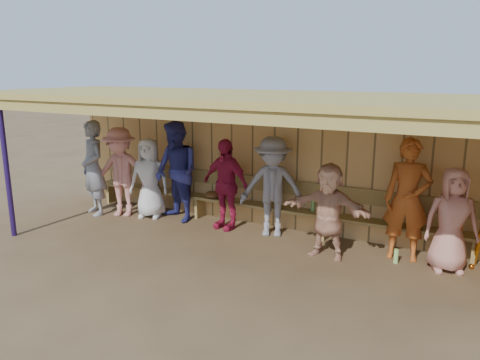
% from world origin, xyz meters
% --- Properties ---
extents(ground, '(90.00, 90.00, 0.00)m').
position_xyz_m(ground, '(0.00, 0.00, 0.00)').
color(ground, brown).
rests_on(ground, ground).
extents(player_a, '(0.82, 0.69, 1.90)m').
position_xyz_m(player_a, '(-3.28, 0.25, 0.95)').
color(player_a, gray).
rests_on(player_a, ground).
extents(player_b, '(0.89, 0.72, 1.58)m').
position_xyz_m(player_b, '(-2.18, 0.63, 0.79)').
color(player_b, silver).
rests_on(player_b, ground).
extents(player_c, '(1.14, 1.03, 1.93)m').
position_xyz_m(player_c, '(-1.56, 0.70, 0.96)').
color(player_c, navy).
rests_on(player_c, ground).
extents(player_d, '(1.03, 0.55, 1.67)m').
position_xyz_m(player_d, '(-0.52, 0.75, 0.83)').
color(player_d, '#AF1C3F').
rests_on(player_d, ground).
extents(player_e, '(1.29, 1.00, 1.75)m').
position_xyz_m(player_e, '(0.39, 0.81, 0.88)').
color(player_e, gray).
rests_on(player_e, ground).
extents(player_f, '(1.40, 0.49, 1.49)m').
position_xyz_m(player_f, '(1.56, 0.32, 0.74)').
color(player_f, tan).
rests_on(player_f, ground).
extents(player_g, '(0.73, 0.52, 1.88)m').
position_xyz_m(player_g, '(2.63, 0.81, 0.94)').
color(player_g, '#AA4D1B').
rests_on(player_g, ground).
extents(player_h, '(0.87, 0.72, 1.53)m').
position_xyz_m(player_h, '(3.28, 0.64, 0.77)').
color(player_h, tan).
rests_on(player_h, ground).
extents(player_extra, '(1.29, 0.98, 1.78)m').
position_xyz_m(player_extra, '(-2.73, 0.43, 0.89)').
color(player_extra, tan).
rests_on(player_extra, ground).
extents(dugout_structure, '(8.80, 3.20, 2.50)m').
position_xyz_m(dugout_structure, '(0.39, 0.69, 1.69)').
color(dugout_structure, '#DDA85E').
rests_on(dugout_structure, ground).
extents(bench, '(7.60, 0.34, 0.93)m').
position_xyz_m(bench, '(0.00, 1.12, 0.53)').
color(bench, '#9D8143').
rests_on(bench, ground).
extents(dugout_equipment, '(7.21, 0.62, 0.80)m').
position_xyz_m(dugout_equipment, '(-1.19, 0.99, 0.49)').
color(dugout_equipment, orange).
rests_on(dugout_equipment, ground).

